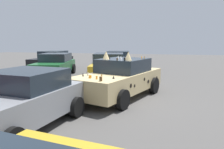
{
  "coord_description": "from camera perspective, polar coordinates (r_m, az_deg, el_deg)",
  "views": [
    {
      "loc": [
        -8.41,
        -1.86,
        2.21
      ],
      "look_at": [
        0.0,
        0.3,
        0.9
      ],
      "focal_mm": 35.67,
      "sensor_mm": 36.0,
      "label": 1
    }
  ],
  "objects": [
    {
      "name": "ground_plane",
      "position": [
        8.89,
        1.88,
        -5.82
      ],
      "size": [
        60.0,
        60.0,
        0.0
      ],
      "primitive_type": "plane",
      "color": "#514F4C"
    },
    {
      "name": "art_car_decorated",
      "position": [
        8.79,
        2.12,
        -0.93
      ],
      "size": [
        4.74,
        3.03,
        1.82
      ],
      "rotation": [
        0.0,
        0.0,
        2.83
      ],
      "color": "#D8BC7F",
      "rests_on": "ground"
    },
    {
      "name": "parked_sedan_behind_left",
      "position": [
        18.15,
        -15.04,
        3.58
      ],
      "size": [
        4.38,
        2.02,
        1.44
      ],
      "rotation": [
        0.0,
        0.0,
        3.16
      ],
      "color": "black",
      "rests_on": "ground"
    },
    {
      "name": "parked_sedan_near_right",
      "position": [
        14.64,
        -14.45,
        2.48
      ],
      "size": [
        4.41,
        2.69,
        1.43
      ],
      "rotation": [
        0.0,
        0.0,
        3.35
      ],
      "color": "#1E602D",
      "rests_on": "ground"
    },
    {
      "name": "parked_sedan_behind_right",
      "position": [
        12.59,
        -0.88,
        1.99
      ],
      "size": [
        4.23,
        2.61,
        1.52
      ],
      "rotation": [
        0.0,
        0.0,
        3.34
      ],
      "color": "gold",
      "rests_on": "ground"
    },
    {
      "name": "parked_sedan_row_back_far",
      "position": [
        16.95,
        1.52,
        3.51
      ],
      "size": [
        4.69,
        2.6,
        1.45
      ],
      "rotation": [
        0.0,
        0.0,
        3.3
      ],
      "color": "gray",
      "rests_on": "ground"
    },
    {
      "name": "parked_sedan_row_back_center",
      "position": [
        6.17,
        -22.28,
        -6.04
      ],
      "size": [
        4.12,
        2.41,
        1.46
      ],
      "rotation": [
        0.0,
        0.0,
        3.03
      ],
      "color": "gray",
      "rests_on": "ground"
    }
  ]
}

